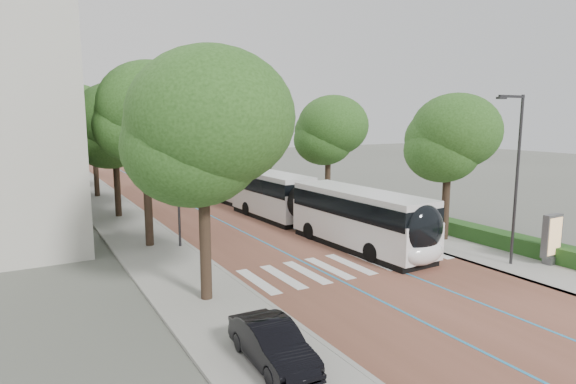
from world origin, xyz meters
The scene contains 22 objects.
ground centered at (0.00, 0.00, 0.00)m, with size 160.00×160.00×0.00m, color #51544C.
road centered at (0.00, 40.00, 0.01)m, with size 11.00×140.00×0.02m, color brown.
sidewalk_left centered at (-7.50, 40.00, 0.06)m, with size 4.00×140.00×0.12m, color gray.
sidewalk_right centered at (7.50, 40.00, 0.06)m, with size 4.00×140.00×0.12m, color gray.
kerb_left centered at (-5.60, 40.00, 0.06)m, with size 0.20×140.00×0.14m, color gray.
kerb_right centered at (5.60, 40.00, 0.06)m, with size 0.20×140.00×0.14m, color gray.
zebra_crossing centered at (0.20, 1.00, 0.03)m, with size 10.55×3.60×0.01m.
lane_line_left centered at (-1.60, 40.00, 0.02)m, with size 0.12×126.00×0.01m, color teal.
lane_line_right centered at (1.60, 40.00, 0.02)m, with size 0.12×126.00×0.01m, color teal.
hedge centered at (9.10, 0.00, 0.52)m, with size 1.20×14.00×0.80m, color #1F4919.
streetlight_near centered at (6.62, -3.00, 4.82)m, with size 1.82×0.20×8.00m.
streetlight_far centered at (6.62, 22.00, 4.82)m, with size 1.82×0.20×8.00m.
lamp_post_left centered at (-6.10, 8.00, 4.12)m, with size 0.14×0.14×8.00m, color #2B2B2D.
trees_left centered at (-7.50, 22.23, 6.67)m, with size 6.25×60.69×9.97m.
trees_right centered at (7.70, 21.90, 6.06)m, with size 5.67×46.97×8.72m.
lead_bus centered at (2.21, 6.94, 1.63)m, with size 3.30×18.49×3.20m.
bus_queued_0 centered at (1.98, 22.87, 1.62)m, with size 3.33×12.54×3.20m.
bus_queued_1 centered at (2.54, 36.39, 1.62)m, with size 2.69×12.43×3.20m.
bus_queued_2 centered at (2.27, 48.57, 1.62)m, with size 2.74×12.44×3.20m.
bus_queued_3 centered at (3.06, 62.62, 1.62)m, with size 3.21×12.52×3.20m.
ad_panel centered at (8.38, -3.95, 1.39)m, with size 1.17×0.46×2.43m.
parked_car centered at (-7.61, -5.74, 0.74)m, with size 1.31×3.75×1.24m, color black.
Camera 1 is at (-13.57, -17.13, 7.14)m, focal length 30.00 mm.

